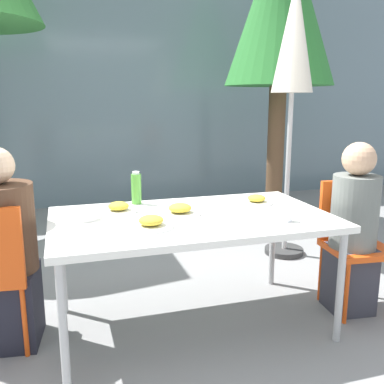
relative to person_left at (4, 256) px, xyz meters
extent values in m
plane|color=gray|center=(1.09, -0.13, -0.55)|extent=(24.00, 24.00, 0.00)
cube|color=slate|center=(1.09, 3.44, 0.95)|extent=(10.00, 0.20, 3.00)
cube|color=white|center=(1.09, -0.13, 0.16)|extent=(1.69, 0.97, 0.04)
cylinder|color=#B7B7B7|center=(0.31, -0.56, -0.20)|extent=(0.04, 0.04, 0.69)
cylinder|color=#B7B7B7|center=(1.88, -0.56, -0.20)|extent=(0.04, 0.04, 0.69)
cylinder|color=#B7B7B7|center=(0.31, 0.30, -0.20)|extent=(0.04, 0.04, 0.69)
cylinder|color=#B7B7B7|center=(1.88, 0.30, -0.20)|extent=(0.04, 0.04, 0.69)
cylinder|color=#E54C14|center=(0.14, 0.15, -0.34)|extent=(0.03, 0.03, 0.42)
cylinder|color=#E54C14|center=(0.10, -0.18, -0.34)|extent=(0.03, 0.03, 0.42)
cube|color=black|center=(0.00, 0.00, -0.32)|extent=(0.38, 0.38, 0.46)
cylinder|color=#472D1E|center=(0.00, 0.00, 0.17)|extent=(0.38, 0.38, 0.51)
cube|color=#E54C14|center=(2.24, -0.24, -0.11)|extent=(0.44, 0.44, 0.04)
cube|color=#E54C14|center=(2.25, -0.06, 0.12)|extent=(0.40, 0.08, 0.42)
cylinder|color=#E54C14|center=(2.05, -0.40, -0.34)|extent=(0.03, 0.03, 0.42)
cylinder|color=#E54C14|center=(2.42, -0.09, -0.34)|extent=(0.03, 0.03, 0.42)
cylinder|color=#E54C14|center=(2.08, -0.06, -0.34)|extent=(0.03, 0.03, 0.42)
cube|color=#383842|center=(2.19, -0.24, -0.32)|extent=(0.30, 0.30, 0.46)
cylinder|color=slate|center=(2.19, -0.24, 0.15)|extent=(0.31, 0.31, 0.49)
sphere|color=tan|center=(2.19, -0.24, 0.51)|extent=(0.22, 0.22, 0.22)
cylinder|color=#333333|center=(2.31, 0.87, -0.52)|extent=(0.36, 0.36, 0.05)
cylinder|color=#BCBCBC|center=(2.31, 0.87, 0.68)|extent=(0.04, 0.04, 2.45)
cone|color=beige|center=(2.31, 0.87, 1.42)|extent=(0.36, 0.36, 0.96)
cylinder|color=white|center=(0.81, -0.29, 0.19)|extent=(0.25, 0.25, 0.01)
ellipsoid|color=gold|center=(0.81, -0.29, 0.23)|extent=(0.14, 0.14, 0.06)
cylinder|color=white|center=(1.03, -0.08, 0.19)|extent=(0.26, 0.26, 0.01)
ellipsoid|color=gold|center=(1.03, -0.08, 0.23)|extent=(0.14, 0.14, 0.06)
cylinder|color=white|center=(0.68, 0.09, 0.19)|extent=(0.24, 0.24, 0.01)
ellipsoid|color=gold|center=(0.68, 0.09, 0.22)|extent=(0.13, 0.13, 0.05)
cylinder|color=white|center=(1.61, 0.05, 0.19)|extent=(0.22, 0.22, 0.01)
ellipsoid|color=gold|center=(1.61, 0.05, 0.22)|extent=(0.12, 0.12, 0.05)
cylinder|color=#51A338|center=(0.82, 0.28, 0.29)|extent=(0.07, 0.07, 0.20)
cylinder|color=white|center=(0.82, 0.28, 0.40)|extent=(0.05, 0.05, 0.02)
cylinder|color=white|center=(1.58, -0.40, 0.23)|extent=(0.07, 0.07, 0.09)
cylinder|color=white|center=(0.47, -0.01, 0.21)|extent=(0.17, 0.17, 0.05)
cylinder|color=brown|center=(2.79, 2.03, 0.24)|extent=(0.20, 0.20, 1.58)
camera|label=1|loc=(0.36, -2.54, 0.88)|focal=40.00mm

